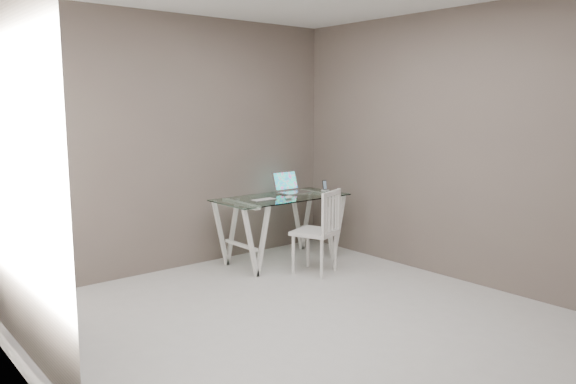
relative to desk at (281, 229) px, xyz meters
name	(u,v)px	position (x,y,z in m)	size (l,w,h in m)	color
room	(310,111)	(-1.08, -1.68, 1.33)	(4.50, 4.52, 2.71)	beige
desk	(281,229)	(0.00, 0.00, 0.00)	(1.50, 0.70, 0.75)	silver
chair	(321,228)	(0.03, -0.62, 0.11)	(0.53, 0.53, 0.89)	silver
laptop	(290,187)	(0.28, 0.18, 0.42)	(0.35, 0.32, 0.24)	silver
keyboard	(263,200)	(-0.29, -0.05, 0.37)	(0.28, 0.12, 0.01)	silver
mouse	(289,197)	(-0.01, -0.14, 0.38)	(0.10, 0.06, 0.03)	white
phone_dock	(325,188)	(0.68, 0.01, 0.40)	(0.07, 0.07, 0.12)	white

